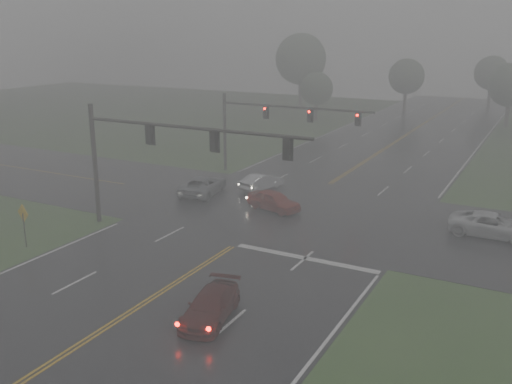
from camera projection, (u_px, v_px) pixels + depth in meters
The scene contains 17 objects.
ground at pixel (46, 367), 21.60m from camera, with size 180.00×180.00×0.00m, color #2C491F.
main_road at pixel (277, 218), 38.58m from camera, with size 18.00×160.00×0.02m, color black.
cross_street at pixel (289, 210), 40.28m from camera, with size 120.00×14.00×0.02m, color black.
stop_bar at pixel (305, 259), 31.80m from camera, with size 8.50×0.50×0.01m, color beige.
sedan_maroon at pixel (211, 319), 25.15m from camera, with size 1.76×4.33×1.26m, color #3F0C0B.
sedan_red at pixel (274, 210), 40.32m from camera, with size 1.64×4.08×1.39m, color maroon.
sedan_silver at pixel (261, 189), 45.54m from camera, with size 1.35×3.86×1.27m, color #A4A6AB.
car_grey at pixel (203, 194), 44.21m from camera, with size 2.38×5.17×1.44m, color slate.
pickup_white at pixel (491, 236), 35.23m from camera, with size 2.38×5.16×1.44m, color #BBBDBF.
signal_gantry_near at pixel (153, 147), 34.34m from camera, with size 15.36×0.34×7.80m.
signal_gantry_far at pixel (268, 120), 48.61m from camera, with size 13.72×0.35×6.93m.
sign_diamond_west at pixel (23, 218), 33.01m from camera, with size 1.08×0.26×2.64m.
tree_nw_a at pixel (317, 89), 79.06m from camera, with size 4.58×4.58×6.73m.
tree_ne_a at pixel (511, 85), 73.38m from camera, with size 5.60×5.60×8.23m.
tree_n_mid at pixel (406, 76), 88.48m from camera, with size 5.50×5.50×8.07m.
tree_nw_b at pixel (301, 59), 90.37m from camera, with size 8.08×8.08×11.87m.
tree_n_far at pixel (492, 73), 93.63m from camera, with size 5.62×5.62×8.25m.
Camera 1 is at (15.93, -12.99, 12.30)m, focal length 40.00 mm.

